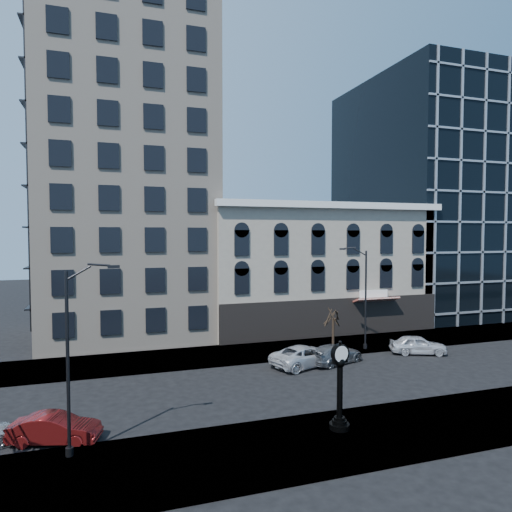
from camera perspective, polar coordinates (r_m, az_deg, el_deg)
name	(u,v)px	position (r m, az deg, el deg)	size (l,w,h in m)	color
ground	(246,389)	(29.24, -1.32, -16.29)	(160.00, 160.00, 0.00)	black
sidewalk_far	(216,355)	(36.62, -5.06, -12.27)	(160.00, 6.00, 0.12)	gray
sidewalk_near	(297,445)	(22.24, 5.20, -22.46)	(160.00, 6.00, 0.12)	gray
cream_tower	(125,131)	(46.42, -16.00, 14.79)	(15.90, 15.40, 42.50)	beige
victorian_row	(312,269)	(46.98, 7.05, -1.61)	(22.60, 11.19, 12.50)	#A69A88
glass_office	(440,199)	(62.18, 22.05, 6.64)	(20.00, 20.15, 28.00)	black
street_clock	(340,389)	(23.21, 10.43, -16.04)	(0.98, 0.98, 4.32)	black
street_lamp_near	(82,308)	(20.70, -20.89, -6.10)	(2.16, 0.33, 8.33)	black
street_lamp_far	(358,271)	(38.24, 12.66, -1.79)	(2.09, 1.06, 8.54)	black
bare_tree_far	(333,312)	(38.25, 9.64, -6.92)	(2.34, 2.34, 4.02)	#2F2217
car_near_b	(55,429)	(24.06, -23.82, -19.13)	(1.39, 4.00, 1.32)	maroon
car_far_a	(305,356)	(33.90, 6.17, -12.30)	(2.48, 5.38, 1.50)	silver
car_far_b	(335,354)	(34.91, 9.82, -11.97)	(1.94, 4.78, 1.39)	#595B60
car_far_c	(418,345)	(39.14, 19.59, -10.41)	(1.75, 4.34, 1.48)	silver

